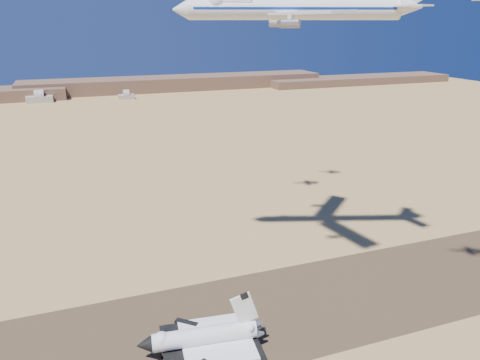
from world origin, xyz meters
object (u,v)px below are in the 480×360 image
object	(u,v)px
carrier_747	(287,9)
crew_c	(246,353)
crew_a	(229,355)
chase_jet_e	(266,16)
shuttle	(204,338)

from	to	relation	value
carrier_747	crew_c	world-z (taller)	carrier_747
crew_a	crew_c	world-z (taller)	crew_c
carrier_747	chase_jet_e	bearing A→B (deg)	92.58
shuttle	carrier_747	xyz separation A→B (m)	(42.99, 41.22, 89.16)
crew_a	crew_c	bearing A→B (deg)	-83.28
carrier_747	chase_jet_e	distance (m)	53.92
carrier_747	chase_jet_e	xyz separation A→B (m)	(14.73, 51.86, -1.32)
shuttle	crew_a	bearing A→B (deg)	-34.08
chase_jet_e	shuttle	bearing A→B (deg)	-105.42
carrier_747	chase_jet_e	world-z (taller)	carrier_747
carrier_747	chase_jet_e	size ratio (longest dim) A/B	5.29
carrier_747	crew_c	distance (m)	109.09
shuttle	carrier_747	size ratio (longest dim) A/B	0.44
carrier_747	crew_a	xyz separation A→B (m)	(-37.01, -46.35, -93.00)
crew_c	carrier_747	bearing A→B (deg)	-100.11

